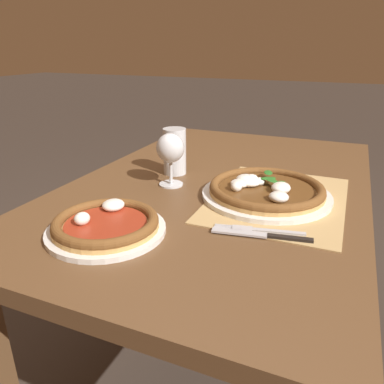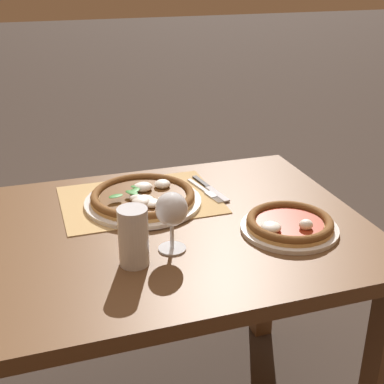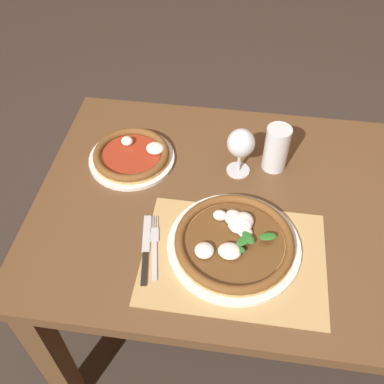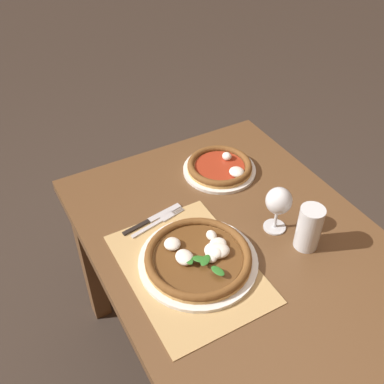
{
  "view_description": "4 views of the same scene",
  "coord_description": "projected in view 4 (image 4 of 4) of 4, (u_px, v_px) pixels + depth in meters",
  "views": [
    {
      "loc": [
        -1.02,
        -0.33,
        1.13
      ],
      "look_at": [
        -0.24,
        -0.0,
        0.79
      ],
      "focal_mm": 35.0,
      "sensor_mm": 36.0,
      "label": 1
    },
    {
      "loc": [
        0.22,
        1.25,
        1.42
      ],
      "look_at": [
        -0.22,
        -0.12,
        0.78
      ],
      "focal_mm": 50.0,
      "sensor_mm": 36.0,
      "label": 2
    },
    {
      "loc": [
        -0.09,
        -0.83,
        1.7
      ],
      "look_at": [
        -0.21,
        -0.03,
        0.79
      ],
      "focal_mm": 42.0,
      "sensor_mm": 36.0,
      "label": 3
    },
    {
      "loc": [
        0.65,
        -0.58,
        1.74
      ],
      "look_at": [
        -0.27,
        -0.07,
        0.83
      ],
      "focal_mm": 42.0,
      "sensor_mm": 36.0,
      "label": 4
    }
  ],
  "objects": [
    {
      "name": "pizza_near",
      "position": [
        199.0,
        257.0,
        1.28
      ],
      "size": [
        0.34,
        0.34,
        0.05
      ],
      "color": "silver",
      "rests_on": "paper_placemat"
    },
    {
      "name": "knife",
      "position": [
        152.0,
        219.0,
        1.42
      ],
      "size": [
        0.05,
        0.21,
        0.01
      ],
      "color": "black",
      "rests_on": "paper_placemat"
    },
    {
      "name": "ground_plane",
      "position": [
        240.0,
        384.0,
        1.78
      ],
      "size": [
        24.0,
        24.0,
        0.0
      ],
      "primitive_type": "plane",
      "color": "#382D26"
    },
    {
      "name": "fork",
      "position": [
        158.0,
        222.0,
        1.41
      ],
      "size": [
        0.06,
        0.2,
        0.0
      ],
      "color": "#B7B7BC",
      "rests_on": "paper_placemat"
    },
    {
      "name": "paper_placemat",
      "position": [
        189.0,
        268.0,
        1.28
      ],
      "size": [
        0.46,
        0.34,
        0.0
      ],
      "primitive_type": "cube",
      "color": "tan",
      "rests_on": "dining_table"
    },
    {
      "name": "dining_table",
      "position": [
        255.0,
        286.0,
        1.36
      ],
      "size": [
        1.31,
        0.83,
        0.74
      ],
      "color": "brown",
      "rests_on": "ground"
    },
    {
      "name": "pizza_far",
      "position": [
        220.0,
        167.0,
        1.6
      ],
      "size": [
        0.26,
        0.26,
        0.05
      ],
      "color": "silver",
      "rests_on": "dining_table"
    },
    {
      "name": "wine_glass",
      "position": [
        279.0,
        202.0,
        1.33
      ],
      "size": [
        0.08,
        0.08,
        0.16
      ],
      "color": "silver",
      "rests_on": "dining_table"
    },
    {
      "name": "pint_glass",
      "position": [
        309.0,
        229.0,
        1.3
      ],
      "size": [
        0.07,
        0.07,
        0.15
      ],
      "color": "silver",
      "rests_on": "dining_table"
    }
  ]
}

